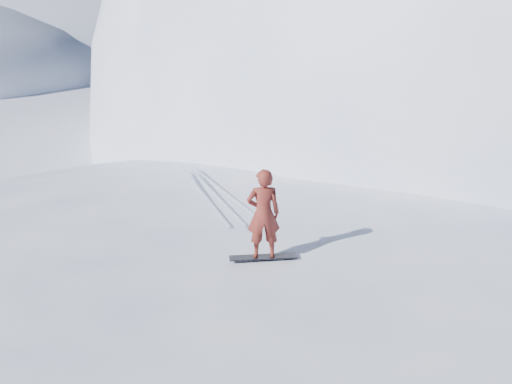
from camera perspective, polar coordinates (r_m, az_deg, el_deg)
ground at (r=12.67m, az=6.60°, el=-17.28°), size 400.00×400.00×0.00m
near_ridge at (r=15.37m, az=7.36°, el=-10.61°), size 36.00×28.00×4.80m
peak_shoulder at (r=33.46m, az=14.45°, el=4.43°), size 28.00×24.00×18.00m
wind_bumps at (r=14.30m, az=2.16°, el=-12.77°), size 16.00×14.40×1.00m
snowboard at (r=11.77m, az=0.72°, el=-6.51°), size 1.40×0.31×0.02m
snowboarder at (r=11.43m, az=0.74°, el=-2.19°), size 0.69×0.47×1.86m
board_tracks at (r=16.14m, az=-4.43°, el=0.18°), size 1.96×5.92×0.04m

